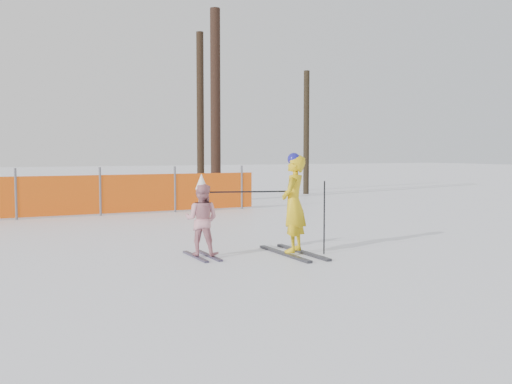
# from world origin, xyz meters

# --- Properties ---
(ground) EXTENTS (120.00, 120.00, 0.00)m
(ground) POSITION_xyz_m (0.00, 0.00, 0.00)
(ground) COLOR white
(ground) RESTS_ON ground
(adult) EXTENTS (0.66, 1.56, 1.62)m
(adult) POSITION_xyz_m (0.54, 0.24, 0.80)
(adult) COLOR black
(adult) RESTS_ON ground
(child) EXTENTS (0.69, 1.00, 1.30)m
(child) POSITION_xyz_m (-0.86, 0.66, 0.59)
(child) COLOR black
(child) RESTS_ON ground
(ski_poles) EXTENTS (1.75, 0.61, 1.18)m
(ski_poles) POSITION_xyz_m (0.41, 0.25, 0.80)
(ski_poles) COLOR black
(ski_poles) RESTS_ON ground
(tree_trunks) EXTENTS (4.76, 2.68, 6.29)m
(tree_trunks) POSITION_xyz_m (4.06, 10.92, 2.97)
(tree_trunks) COLOR black
(tree_trunks) RESTS_ON ground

